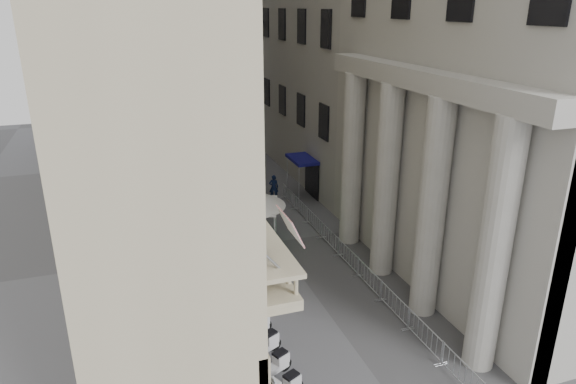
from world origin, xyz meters
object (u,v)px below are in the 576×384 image
(info_kiosk, at_px, (234,235))
(pedestrian_a, at_px, (274,187))
(street_lamp, at_px, (221,179))
(pedestrian_b, at_px, (256,164))
(security_tent, at_px, (241,195))

(info_kiosk, distance_m, pedestrian_a, 8.40)
(street_lamp, bearing_deg, info_kiosk, 39.54)
(street_lamp, bearing_deg, pedestrian_b, 47.27)
(security_tent, bearing_deg, info_kiosk, -124.52)
(pedestrian_a, height_order, pedestrian_b, pedestrian_a)
(street_lamp, relative_size, pedestrian_a, 4.41)
(info_kiosk, bearing_deg, security_tent, 58.66)
(street_lamp, height_order, info_kiosk, street_lamp)
(pedestrian_a, distance_m, pedestrian_b, 6.52)
(security_tent, distance_m, street_lamp, 3.77)
(street_lamp, relative_size, info_kiosk, 4.77)
(info_kiosk, xyz_separation_m, pedestrian_a, (4.60, 7.03, 0.06))
(info_kiosk, bearing_deg, pedestrian_b, 72.86)
(info_kiosk, height_order, pedestrian_b, info_kiosk)
(security_tent, distance_m, pedestrian_a, 7.41)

